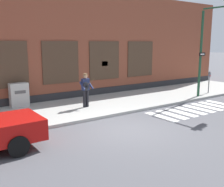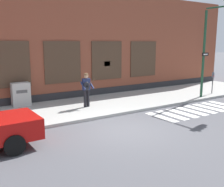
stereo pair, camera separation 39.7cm
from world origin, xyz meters
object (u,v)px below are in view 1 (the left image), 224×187
at_px(traffic_light, 217,36).
at_px(parking_meter, 209,79).
at_px(utility_box, 19,95).
at_px(busker, 86,88).

relative_size(traffic_light, parking_meter, 3.71).
bearing_deg(parking_meter, utility_box, 164.17).
bearing_deg(busker, parking_meter, -7.71).
bearing_deg(utility_box, busker, -36.54).
distance_m(traffic_light, utility_box, 11.42).
xyz_separation_m(traffic_light, utility_box, (-10.01, 4.57, -3.04)).
xyz_separation_m(traffic_light, parking_meter, (1.44, 1.33, -2.72)).
bearing_deg(traffic_light, busker, 160.87).
xyz_separation_m(busker, parking_meter, (8.64, -1.17, -0.05)).
xyz_separation_m(busker, utility_box, (-2.80, 2.07, -0.38)).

